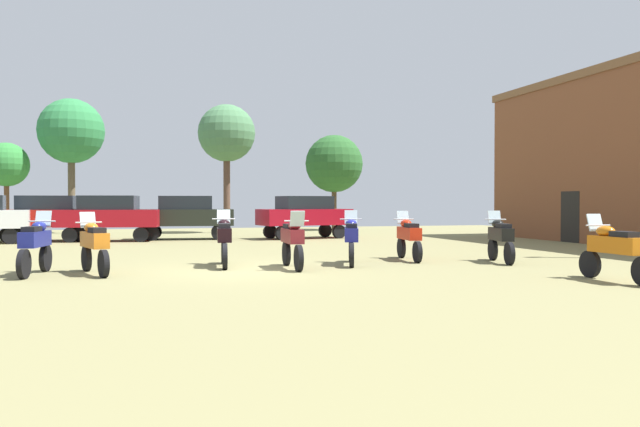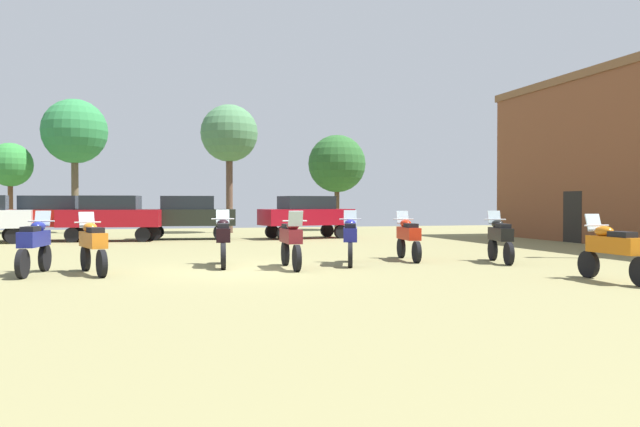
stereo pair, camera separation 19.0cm
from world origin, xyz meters
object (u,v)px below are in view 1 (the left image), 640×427
car_4 (109,215)px  car_6 (48,215)px  car_1 (186,214)px  car_5 (305,214)px  tree_4 (227,134)px  tree_5 (71,132)px  motorcycle_3 (224,239)px  motorcycle_10 (409,236)px  tree_3 (6,165)px  motorcycle_2 (351,238)px  motorcycle_7 (615,249)px  motorcycle_9 (36,244)px  motorcycle_8 (94,244)px  motorcycle_6 (292,240)px  motorcycle_4 (500,237)px

car_4 → car_6: same height
car_1 → car_5: bearing=-92.1°
car_5 → tree_4: 8.24m
tree_5 → motorcycle_3: bearing=-73.9°
motorcycle_10 → tree_4: bearing=106.9°
motorcycle_10 → tree_3: tree_3 is taller
car_1 → motorcycle_2: bearing=-158.9°
motorcycle_3 → car_1: car_1 is taller
car_4 → tree_5: bearing=25.1°
motorcycle_7 → motorcycle_9: (-12.18, 4.73, 0.02)m
motorcycle_7 → tree_4: 24.92m
motorcycle_7 → car_4: 20.94m
motorcycle_8 → motorcycle_10: 8.76m
car_5 → tree_5: 14.55m
motorcycle_6 → car_6: size_ratio=0.50×
tree_3 → motorcycle_10: bearing=-53.7°
motorcycle_2 → motorcycle_9: 7.94m
motorcycle_8 → tree_3: tree_3 is taller
motorcycle_6 → car_5: (3.65, 12.98, 0.43)m
motorcycle_4 → motorcycle_3: bearing=-173.8°
motorcycle_2 → motorcycle_9: motorcycle_9 is taller
motorcycle_9 → car_4: bearing=94.7°
motorcycle_4 → tree_3: size_ratio=0.42×
motorcycle_2 → motorcycle_9: size_ratio=1.01×
motorcycle_6 → car_1: (-1.79, 13.74, 0.43)m
motorcycle_4 → car_5: bearing=114.4°
motorcycle_9 → car_6: (-1.60, 13.89, 0.43)m
motorcycle_9 → car_5: (9.79, 12.75, 0.43)m
motorcycle_10 → tree_5: tree_5 is taller
car_1 → tree_4: tree_4 is taller
motorcycle_9 → tree_4: size_ratio=0.30×
motorcycle_7 → car_1: bearing=113.5°
motorcycle_8 → car_5: (8.48, 12.95, 0.44)m
car_4 → car_5: (8.78, -0.22, 0.00)m
motorcycle_7 → car_5: car_5 is taller
motorcycle_8 → motorcycle_3: bearing=-0.4°
motorcycle_9 → tree_3: (-4.59, 20.94, 2.96)m
motorcycle_4 → motorcycle_6: 6.06m
motorcycle_2 → motorcycle_3: 3.45m
motorcycle_2 → car_4: (-6.93, 12.61, 0.44)m
tree_3 → motorcycle_3: bearing=-65.7°
motorcycle_6 → car_5: car_5 is taller
motorcycle_4 → motorcycle_10: 2.60m
motorcycle_3 → car_4: size_ratio=0.50×
motorcycle_6 → car_6: 16.10m
motorcycle_7 → car_4: size_ratio=0.49×
car_1 → car_5: size_ratio=0.98×
car_5 → tree_3: 16.74m
motorcycle_2 → car_5: size_ratio=0.48×
motorcycle_7 → motorcycle_10: bearing=110.9°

